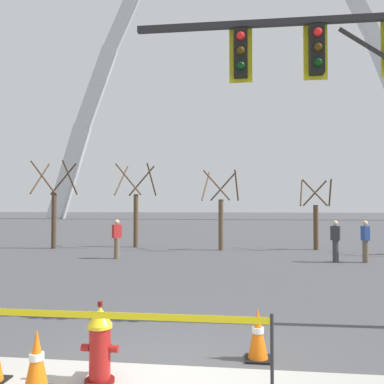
{
  "coord_description": "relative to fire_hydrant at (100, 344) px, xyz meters",
  "views": [
    {
      "loc": [
        1.11,
        -5.39,
        2.17
      ],
      "look_at": [
        -0.2,
        5.0,
        2.5
      ],
      "focal_mm": 39.29,
      "sensor_mm": 36.0,
      "label": 1
    }
  ],
  "objects": [
    {
      "name": "ground_plane",
      "position": [
        0.65,
        0.38,
        -0.47
      ],
      "size": [
        240.0,
        240.0,
        0.0
      ],
      "primitive_type": "plane",
      "color": "#474749"
    },
    {
      "name": "fire_hydrant",
      "position": [
        0.0,
        0.0,
        0.0
      ],
      "size": [
        0.46,
        0.48,
        0.99
      ],
      "color": "#5E0F0D",
      "rests_on": "ground"
    },
    {
      "name": "caution_tape_barrier",
      "position": [
        -0.56,
        -0.2,
        0.19
      ],
      "size": [
        5.28,
        0.04,
        0.95
      ],
      "color": "#232326",
      "rests_on": "ground"
    },
    {
      "name": "traffic_cone_by_hydrant",
      "position": [
        1.94,
        1.01,
        -0.11
      ],
      "size": [
        0.36,
        0.36,
        0.73
      ],
      "color": "black",
      "rests_on": "ground"
    },
    {
      "name": "traffic_cone_mid_sidewalk",
      "position": [
        -0.64,
        -0.35,
        -0.11
      ],
      "size": [
        0.36,
        0.36,
        0.73
      ],
      "color": "black",
      "rests_on": "ground"
    },
    {
      "name": "traffic_signal_gantry",
      "position": [
        4.15,
        2.9,
        3.8
      ],
      "size": [
        6.42,
        0.44,
        6.0
      ],
      "color": "#232326",
      "rests_on": "ground"
    },
    {
      "name": "monument_arch",
      "position": [
        0.65,
        58.65,
        22.66
      ],
      "size": [
        59.84,
        2.21,
        52.38
      ],
      "color": "silver",
      "rests_on": "ground"
    },
    {
      "name": "tree_far_left",
      "position": [
        -7.74,
        15.02,
        1.47
      ],
      "size": [
        2.01,
        2.02,
        4.37
      ],
      "color": "#473323",
      "rests_on": "ground"
    },
    {
      "name": "tree_left_mid",
      "position": [
        -3.85,
        16.25,
        1.44
      ],
      "size": [
        1.98,
        1.99,
        4.3
      ],
      "color": "brown",
      "rests_on": "ground"
    },
    {
      "name": "tree_center_left",
      "position": [
        0.62,
        15.29,
        1.24
      ],
      "size": [
        1.78,
        1.79,
        3.85
      ],
      "color": "brown",
      "rests_on": "ground"
    },
    {
      "name": "tree_center_right",
      "position": [
        5.2,
        16.06,
        1.06
      ],
      "size": [
        1.6,
        1.6,
        3.43
      ],
      "color": "brown",
      "rests_on": "ground"
    },
    {
      "name": "pedestrian_walking_left",
      "position": [
        5.18,
        11.51,
        0.35
      ],
      "size": [
        0.39,
        0.31,
        1.59
      ],
      "color": "#38383D",
      "rests_on": "ground"
    },
    {
      "name": "pedestrian_standing_center",
      "position": [
        -3.4,
        11.57,
        0.35
      ],
      "size": [
        0.38,
        0.38,
        1.59
      ],
      "color": "brown",
      "rests_on": "ground"
    },
    {
      "name": "pedestrian_walking_right",
      "position": [
        6.29,
        11.61,
        0.35
      ],
      "size": [
        0.27,
        0.38,
        1.59
      ],
      "color": "brown",
      "rests_on": "ground"
    }
  ]
}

